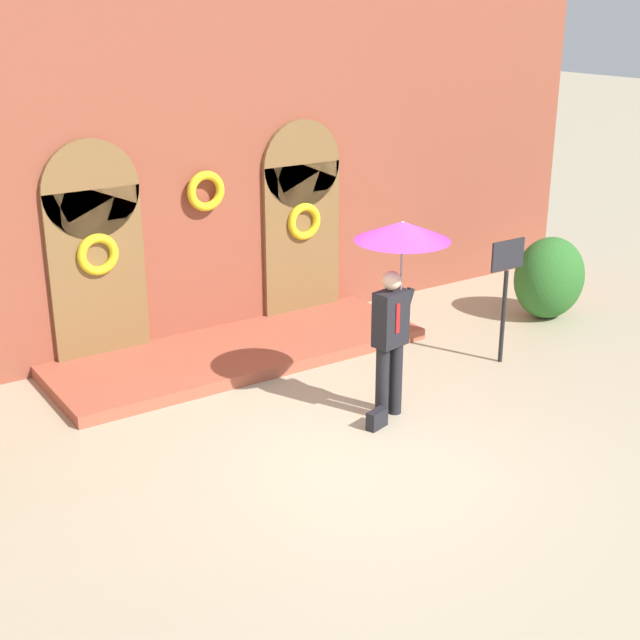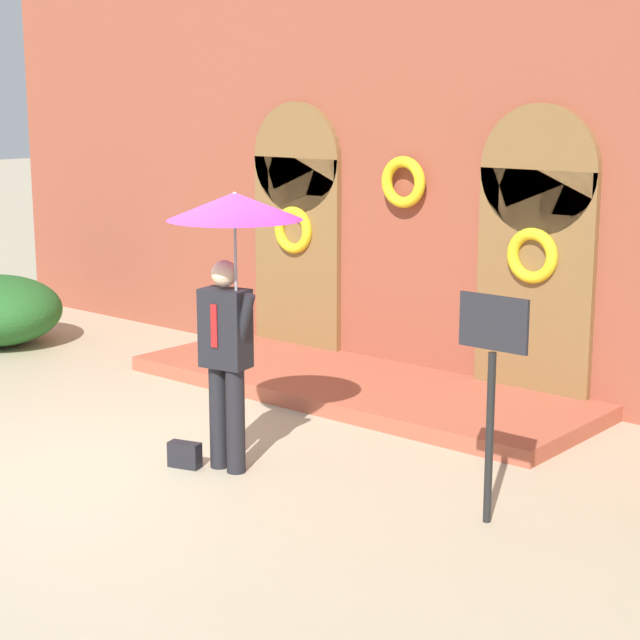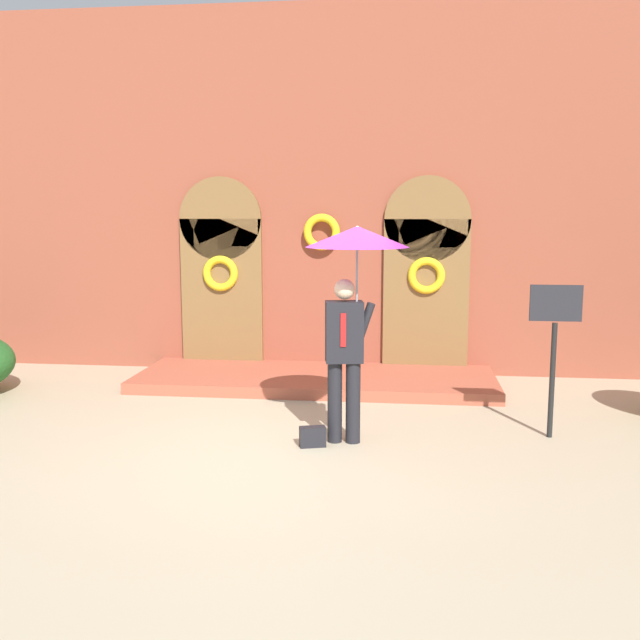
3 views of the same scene
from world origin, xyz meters
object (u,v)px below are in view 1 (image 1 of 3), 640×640
(shrub_right, at_px, (549,278))
(sign_post, at_px, (506,281))
(person_with_umbrella, at_px, (399,260))
(handbag, at_px, (377,419))

(shrub_right, bearing_deg, sign_post, -154.16)
(person_with_umbrella, relative_size, shrub_right, 1.86)
(handbag, distance_m, sign_post, 2.88)
(shrub_right, bearing_deg, handbag, -160.89)
(person_with_umbrella, distance_m, sign_post, 2.35)
(person_with_umbrella, xyz_separation_m, sign_post, (2.19, 0.44, -0.75))
(handbag, bearing_deg, sign_post, -2.75)
(handbag, relative_size, sign_post, 0.16)
(person_with_umbrella, height_order, handbag, person_with_umbrella)
(handbag, height_order, shrub_right, shrub_right)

